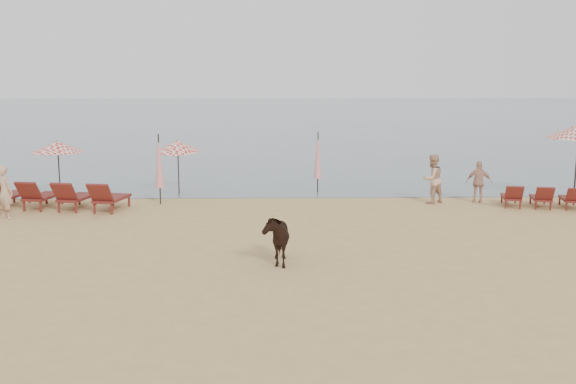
# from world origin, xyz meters

# --- Properties ---
(ground) EXTENTS (120.00, 120.00, 0.00)m
(ground) POSITION_xyz_m (0.00, 0.00, 0.00)
(ground) COLOR tan
(ground) RESTS_ON ground
(sea) EXTENTS (160.00, 140.00, 0.06)m
(sea) POSITION_xyz_m (0.00, 80.00, 0.00)
(sea) COLOR #51606B
(sea) RESTS_ON ground
(lounger_cluster_left) EXTENTS (4.75, 2.68, 0.71)m
(lounger_cluster_left) POSITION_xyz_m (-7.75, 8.02, 0.49)
(lounger_cluster_left) COLOR maroon
(lounger_cluster_left) RESTS_ON ground
(lounger_cluster_right) EXTENTS (3.73, 2.22, 0.55)m
(lounger_cluster_right) POSITION_xyz_m (9.22, 7.85, 0.38)
(lounger_cluster_right) COLOR maroon
(lounger_cluster_right) RESTS_ON ground
(umbrella_open_left_a) EXTENTS (1.90, 1.90, 2.16)m
(umbrella_open_left_a) POSITION_xyz_m (-8.25, 9.96, 1.94)
(umbrella_open_left_a) COLOR black
(umbrella_open_left_a) RESTS_ON ground
(umbrella_open_left_b) EXTENTS (1.70, 1.73, 2.17)m
(umbrella_open_left_b) POSITION_xyz_m (-4.05, 10.89, 1.87)
(umbrella_open_left_b) COLOR black
(umbrella_open_left_b) RESTS_ON ground
(umbrella_closed_left) EXTENTS (0.30, 0.30, 2.48)m
(umbrella_closed_left) POSITION_xyz_m (-4.41, 8.91, 1.53)
(umbrella_closed_left) COLOR black
(umbrella_closed_left) RESTS_ON ground
(umbrella_closed_right) EXTENTS (0.29, 0.29, 2.37)m
(umbrella_closed_right) POSITION_xyz_m (1.29, 11.10, 1.46)
(umbrella_closed_right) COLOR black
(umbrella_closed_right) RESTS_ON ground
(cow) EXTENTS (0.76, 1.52, 1.25)m
(cow) POSITION_xyz_m (-0.39, 1.43, 0.63)
(cow) COLOR black
(cow) RESTS_ON ground
(beachgoer_left) EXTENTS (0.74, 0.68, 1.70)m
(beachgoer_left) POSITION_xyz_m (-8.87, 6.66, 0.85)
(beachgoer_left) COLOR tan
(beachgoer_left) RESTS_ON ground
(beachgoer_right_a) EXTENTS (1.06, 0.99, 1.75)m
(beachgoer_right_a) POSITION_xyz_m (5.20, 8.93, 0.87)
(beachgoer_right_a) COLOR tan
(beachgoer_right_a) RESTS_ON ground
(beachgoer_right_b) EXTENTS (0.94, 0.57, 1.50)m
(beachgoer_right_b) POSITION_xyz_m (6.88, 8.96, 0.75)
(beachgoer_right_b) COLOR tan
(beachgoer_right_b) RESTS_ON ground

